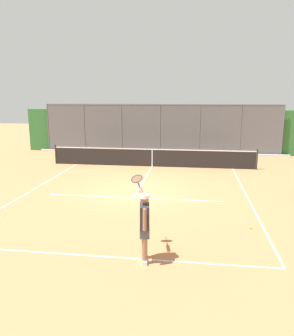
% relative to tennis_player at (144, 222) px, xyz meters
% --- Properties ---
extents(ground_plane, '(60.00, 60.00, 0.00)m').
position_rel_tennis_player_xyz_m(ground_plane, '(1.11, -5.66, -0.93)').
color(ground_plane, '#C67A4C').
extents(court_line_markings, '(8.50, 10.35, 0.01)m').
position_rel_tennis_player_xyz_m(court_line_markings, '(1.11, -4.39, -0.93)').
color(court_line_markings, white).
rests_on(court_line_markings, ground).
extents(fence_backdrop, '(18.22, 1.37, 3.21)m').
position_rel_tennis_player_xyz_m(fence_backdrop, '(1.11, -15.06, 0.48)').
color(fence_backdrop, '#565B60').
rests_on(fence_backdrop, ground).
extents(tennis_net, '(10.93, 0.09, 1.07)m').
position_rel_tennis_player_xyz_m(tennis_net, '(1.11, -10.37, -0.44)').
color(tennis_net, '#2D2D2D').
rests_on(tennis_net, ground).
extents(tennis_player, '(0.62, 1.31, 1.89)m').
position_rel_tennis_player_xyz_m(tennis_player, '(0.00, 0.00, 0.00)').
color(tennis_player, silver).
rests_on(tennis_player, ground).
extents(tennis_ball_mid_court, '(0.07, 0.07, 0.07)m').
position_rel_tennis_player_xyz_m(tennis_ball_mid_court, '(-2.74, -2.28, -0.90)').
color(tennis_ball_mid_court, '#CCDB33').
rests_on(tennis_ball_mid_court, ground).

